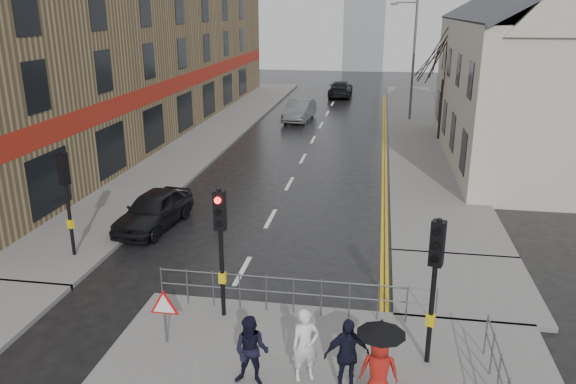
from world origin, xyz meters
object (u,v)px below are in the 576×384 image
(pedestrian_a, at_px, (305,345))
(car_parked, at_px, (154,210))
(pedestrian_with_umbrella, at_px, (380,358))
(pedestrian_b, at_px, (251,351))
(car_mid, at_px, (299,110))
(pedestrian_d, at_px, (347,355))

(pedestrian_a, relative_size, car_parked, 0.41)
(pedestrian_with_umbrella, distance_m, car_parked, 11.84)
(pedestrian_b, xyz_separation_m, pedestrian_with_umbrella, (2.59, -0.26, 0.30))
(pedestrian_a, height_order, car_parked, pedestrian_a)
(car_parked, bearing_deg, pedestrian_with_umbrella, -39.55)
(pedestrian_b, bearing_deg, car_parked, 125.73)
(car_mid, bearing_deg, pedestrian_with_umbrella, -73.53)
(pedestrian_b, xyz_separation_m, car_parked, (-5.53, 8.34, -0.24))
(pedestrian_with_umbrella, relative_size, car_parked, 0.48)
(pedestrian_with_umbrella, height_order, car_parked, pedestrian_with_umbrella)
(pedestrian_a, distance_m, pedestrian_with_umbrella, 1.66)
(pedestrian_d, bearing_deg, car_mid, 80.01)
(pedestrian_d, xyz_separation_m, car_parked, (-7.47, 8.22, -0.28))
(pedestrian_b, height_order, pedestrian_with_umbrella, pedestrian_with_umbrella)
(pedestrian_a, xyz_separation_m, pedestrian_d, (0.87, -0.23, 0.01))
(pedestrian_with_umbrella, distance_m, pedestrian_d, 0.80)
(pedestrian_d, distance_m, car_parked, 11.11)
(pedestrian_with_umbrella, bearing_deg, car_mid, 101.15)
(pedestrian_with_umbrella, bearing_deg, car_parked, 133.37)
(car_parked, bearing_deg, pedestrian_a, -43.37)
(pedestrian_b, distance_m, pedestrian_d, 1.95)
(pedestrian_a, height_order, pedestrian_d, pedestrian_d)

